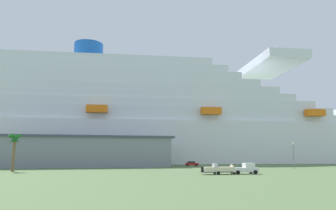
# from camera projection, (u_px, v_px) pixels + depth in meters

# --- Properties ---
(ground_plane) EXTENTS (600.00, 600.00, 0.00)m
(ground_plane) POSITION_uv_depth(u_px,v_px,m) (158.00, 165.00, 112.73)
(ground_plane) COLOR #567042
(cruise_ship) EXTENTS (235.22, 48.58, 63.60)m
(cruise_ship) POSITION_uv_depth(u_px,v_px,m) (146.00, 123.00, 140.63)
(cruise_ship) COLOR white
(cruise_ship) RESTS_ON ground_plane
(terminal_building) EXTENTS (57.60, 29.66, 9.53)m
(terminal_building) POSITION_uv_depth(u_px,v_px,m) (82.00, 152.00, 102.38)
(terminal_building) COLOR gray
(terminal_building) RESTS_ON ground_plane
(pickup_truck) EXTENTS (5.63, 2.35, 2.20)m
(pickup_truck) POSITION_uv_depth(u_px,v_px,m) (245.00, 169.00, 63.32)
(pickup_truck) COLOR white
(pickup_truck) RESTS_ON ground_plane
(small_boat_on_trailer) EXTENTS (8.62, 2.34, 2.15)m
(small_boat_on_trailer) POSITION_uv_depth(u_px,v_px,m) (221.00, 169.00, 62.28)
(small_boat_on_trailer) COLOR #595960
(small_boat_on_trailer) RESTS_ON ground_plane
(palm_tree) EXTENTS (3.19, 3.06, 8.76)m
(palm_tree) POSITION_uv_depth(u_px,v_px,m) (15.00, 142.00, 73.04)
(palm_tree) COLOR brown
(palm_tree) RESTS_ON ground_plane
(street_lamp) EXTENTS (0.56, 0.56, 7.16)m
(street_lamp) POSITION_uv_depth(u_px,v_px,m) (293.00, 151.00, 85.52)
(street_lamp) COLOR slate
(street_lamp) RESTS_ON ground_plane
(parked_car_blue_suv) EXTENTS (4.39, 2.36, 1.58)m
(parked_car_blue_suv) POSITION_uv_depth(u_px,v_px,m) (110.00, 164.00, 98.25)
(parked_car_blue_suv) COLOR #264C99
(parked_car_blue_suv) RESTS_ON ground_plane
(parked_car_red_hatchback) EXTENTS (4.68, 2.58, 1.58)m
(parked_car_red_hatchback) POSITION_uv_depth(u_px,v_px,m) (192.00, 164.00, 105.12)
(parked_car_red_hatchback) COLOR red
(parked_car_red_hatchback) RESTS_ON ground_plane
(parked_car_white_van) EXTENTS (4.80, 2.33, 1.58)m
(parked_car_white_van) POSITION_uv_depth(u_px,v_px,m) (163.00, 164.00, 99.43)
(parked_car_white_van) COLOR white
(parked_car_white_van) RESTS_ON ground_plane
(parked_car_yellow_taxi) EXTENTS (4.53, 2.60, 1.58)m
(parked_car_yellow_taxi) POSITION_uv_depth(u_px,v_px,m) (27.00, 165.00, 93.11)
(parked_car_yellow_taxi) COLOR yellow
(parked_car_yellow_taxi) RESTS_ON ground_plane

